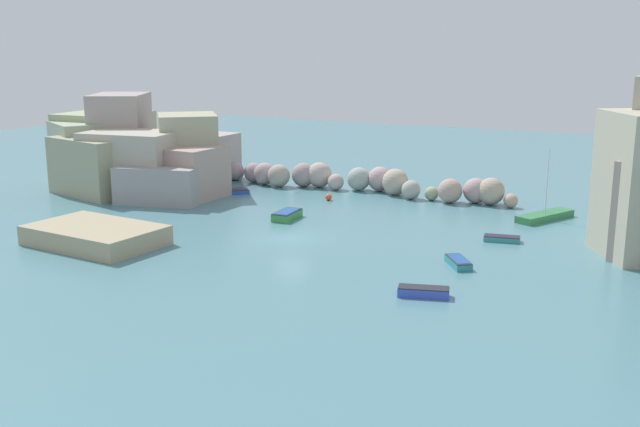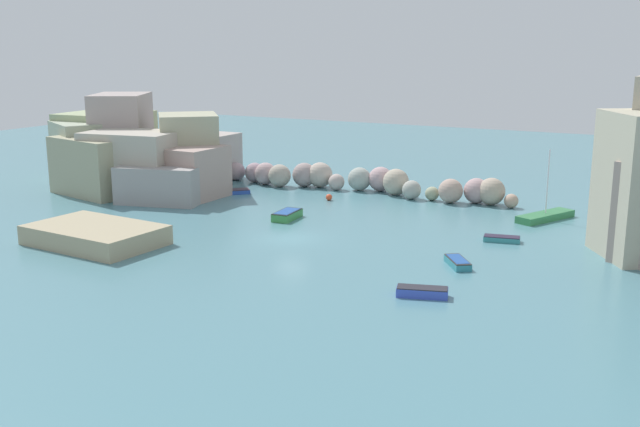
# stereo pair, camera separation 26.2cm
# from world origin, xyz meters

# --- Properties ---
(cove_water) EXTENTS (160.00, 160.00, 0.00)m
(cove_water) POSITION_xyz_m (0.00, 0.00, 0.00)
(cove_water) COLOR teal
(cove_water) RESTS_ON ground
(cliff_headland_left) EXTENTS (23.90, 21.09, 9.37)m
(cliff_headland_left) POSITION_xyz_m (-24.37, 10.49, 3.19)
(cliff_headland_left) COLOR #AB9D97
(cliff_headland_left) RESTS_ON ground
(rock_breakwater) EXTENTS (31.23, 5.19, 2.57)m
(rock_breakwater) POSITION_xyz_m (-3.14, 18.82, 1.16)
(rock_breakwater) COLOR #B6969C
(rock_breakwater) RESTS_ON ground
(stone_dock) EXTENTS (9.89, 6.70, 1.42)m
(stone_dock) POSITION_xyz_m (-11.79, -8.16, 0.71)
(stone_dock) COLOR tan
(stone_dock) RESTS_ON ground
(channel_buoy) EXTENTS (0.61, 0.61, 0.61)m
(channel_buoy) POSITION_xyz_m (-3.92, 13.79, 0.30)
(channel_buoy) COLOR #E04C28
(channel_buoy) RESTS_ON cove_water
(moored_boat_0) EXTENTS (2.79, 1.54, 0.44)m
(moored_boat_0) POSITION_xyz_m (14.30, 6.65, 0.22)
(moored_boat_0) COLOR teal
(moored_boat_0) RESTS_ON cove_water
(moored_boat_1) EXTENTS (2.74, 2.67, 0.44)m
(moored_boat_1) POSITION_xyz_m (-13.46, 12.45, 0.22)
(moored_boat_1) COLOR #2B50B4
(moored_boat_1) RESTS_ON cove_water
(moored_boat_2) EXTENTS (3.96, 6.04, 5.96)m
(moored_boat_2) POSITION_xyz_m (15.67, 15.34, 0.32)
(moored_boat_2) COLOR #327B45
(moored_boat_2) RESTS_ON cove_water
(moored_boat_3) EXTENTS (1.75, 3.27, 0.70)m
(moored_boat_3) POSITION_xyz_m (-3.50, 5.37, 0.37)
(moored_boat_3) COLOR #3B8D43
(moored_boat_3) RESTS_ON cove_water
(moored_boat_4) EXTENTS (2.89, 3.57, 0.69)m
(moored_boat_4) POSITION_xyz_m (-9.80, -5.43, 0.35)
(moored_boat_4) COLOR navy
(moored_boat_4) RESTS_ON cove_water
(moored_boat_5) EXTENTS (3.13, 1.85, 0.58)m
(moored_boat_5) POSITION_xyz_m (13.41, -7.75, 0.29)
(moored_boat_5) COLOR #3A50C1
(moored_boat_5) RESTS_ON cove_water
(moored_boat_6) EXTENTS (2.46, 2.83, 0.51)m
(moored_boat_6) POSITION_xyz_m (13.34, -0.90, 0.27)
(moored_boat_6) COLOR teal
(moored_boat_6) RESTS_ON cove_water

